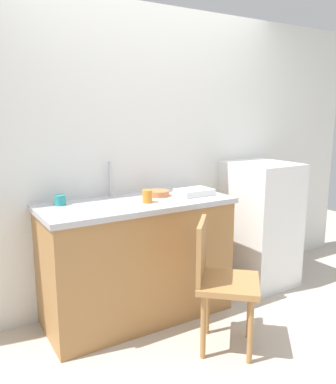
# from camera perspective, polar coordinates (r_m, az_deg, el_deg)

# --- Properties ---
(ground_plane) EXTENTS (8.00, 8.00, 0.00)m
(ground_plane) POSITION_cam_1_polar(r_m,az_deg,el_deg) (2.96, 6.77, -21.06)
(ground_plane) COLOR #BCB2A3
(back_wall) EXTENTS (4.80, 0.10, 2.43)m
(back_wall) POSITION_cam_1_polar(r_m,az_deg,el_deg) (3.36, -3.29, 5.06)
(back_wall) COLOR silver
(back_wall) RESTS_ON ground_plane
(cabinet_base) EXTENTS (1.42, 0.60, 0.89)m
(cabinet_base) POSITION_cam_1_polar(r_m,az_deg,el_deg) (3.12, -4.47, -10.02)
(cabinet_base) COLOR #A87542
(cabinet_base) RESTS_ON ground_plane
(countertop) EXTENTS (1.46, 0.64, 0.04)m
(countertop) POSITION_cam_1_polar(r_m,az_deg,el_deg) (2.98, -4.61, -1.65)
(countertop) COLOR #B7B7BC
(countertop) RESTS_ON cabinet_base
(faucet) EXTENTS (0.02, 0.02, 0.28)m
(faucet) POSITION_cam_1_polar(r_m,az_deg,el_deg) (3.13, -8.37, 1.86)
(faucet) COLOR #B7B7BC
(faucet) RESTS_ON countertop
(refrigerator) EXTENTS (0.53, 0.61, 1.14)m
(refrigerator) POSITION_cam_1_polar(r_m,az_deg,el_deg) (3.80, 13.12, -4.41)
(refrigerator) COLOR white
(refrigerator) RESTS_ON ground_plane
(chair) EXTENTS (0.56, 0.56, 0.89)m
(chair) POSITION_cam_1_polar(r_m,az_deg,el_deg) (2.72, 7.43, -12.28)
(chair) COLOR #A87542
(chair) RESTS_ON ground_plane
(dish_tray) EXTENTS (0.28, 0.20, 0.05)m
(dish_tray) POSITION_cam_1_polar(r_m,az_deg,el_deg) (3.18, 3.80, -0.00)
(dish_tray) COLOR white
(dish_tray) RESTS_ON countertop
(terracotta_bowl) EXTENTS (0.18, 0.18, 0.04)m
(terracotta_bowl) POSITION_cam_1_polar(r_m,az_deg,el_deg) (3.14, -1.42, -0.17)
(terracotta_bowl) COLOR #C67042
(terracotta_bowl) RESTS_ON countertop
(cup_teal) EXTENTS (0.08, 0.08, 0.07)m
(cup_teal) POSITION_cam_1_polar(r_m,az_deg,el_deg) (2.93, -15.32, -1.12)
(cup_teal) COLOR teal
(cup_teal) RESTS_ON countertop
(cup_orange) EXTENTS (0.07, 0.07, 0.10)m
(cup_orange) POSITION_cam_1_polar(r_m,az_deg,el_deg) (2.90, -2.99, -0.62)
(cup_orange) COLOR orange
(cup_orange) RESTS_ON countertop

